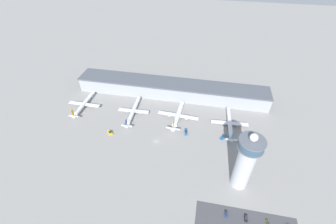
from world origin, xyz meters
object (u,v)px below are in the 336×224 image
at_px(service_truck_water, 87,103).
at_px(car_silver_sedan, 267,223).
at_px(airplane_gate_alpha, 84,104).
at_px(airplane_gate_delta, 230,123).
at_px(airplane_gate_bravo, 133,111).
at_px(car_green_van, 246,218).
at_px(service_truck_baggage, 224,137).
at_px(control_tower, 246,161).
at_px(service_truck_catering, 186,132).
at_px(airplane_gate_charlie, 178,115).
at_px(car_black_suv, 226,214).
at_px(service_truck_fuel, 110,133).

height_order(service_truck_water, car_silver_sedan, service_truck_water).
bearing_deg(airplane_gate_alpha, airplane_gate_delta, 0.05).
xyz_separation_m(airplane_gate_bravo, service_truck_water, (-53.11, 7.13, -3.42)).
bearing_deg(car_green_van, service_truck_baggage, 101.74).
distance_m(control_tower, service_truck_catering, 66.89).
distance_m(airplane_gate_bravo, service_truck_catering, 56.73).
bearing_deg(service_truck_baggage, control_tower, -76.28).
height_order(airplane_gate_charlie, service_truck_catering, airplane_gate_charlie).
bearing_deg(service_truck_baggage, airplane_gate_alpha, 173.54).
relative_size(airplane_gate_charlie, service_truck_baggage, 5.67).
bearing_deg(car_black_suv, airplane_gate_charlie, 117.98).
bearing_deg(airplane_gate_alpha, airplane_gate_charlie, 0.36).
bearing_deg(service_truck_water, control_tower, -23.60).
relative_size(car_green_van, car_black_suv, 1.02).
xyz_separation_m(control_tower, airplane_gate_alpha, (-152.03, 59.98, -20.52)).
bearing_deg(service_truck_water, service_truck_fuel, -42.28).
height_order(control_tower, car_green_van, control_tower).
height_order(airplane_gate_delta, service_truck_water, airplane_gate_delta).
relative_size(airplane_gate_delta, car_black_suv, 9.40).
bearing_deg(service_truck_water, car_silver_sedan, -28.89).
bearing_deg(airplane_gate_alpha, service_truck_water, 89.21).
height_order(airplane_gate_bravo, car_black_suv, airplane_gate_bravo).
xyz_separation_m(service_truck_baggage, car_green_van, (14.52, -69.88, -0.25)).
xyz_separation_m(service_truck_water, car_silver_sedan, (168.79, -93.15, -0.41)).
bearing_deg(airplane_gate_alpha, car_silver_sedan, -27.18).
distance_m(airplane_gate_alpha, airplane_gate_delta, 146.35).
xyz_separation_m(airplane_gate_delta, service_truck_catering, (-38.64, -16.12, -2.85)).
relative_size(service_truck_catering, service_truck_fuel, 1.29).
distance_m(airplane_gate_bravo, service_truck_fuel, 32.36).
height_order(service_truck_fuel, car_black_suv, service_truck_fuel).
bearing_deg(car_silver_sedan, airplane_gate_charlie, 129.26).
bearing_deg(service_truck_catering, airplane_gate_charlie, 121.59).
xyz_separation_m(control_tower, airplane_gate_bravo, (-98.84, 59.26, -20.44)).
distance_m(service_truck_catering, car_green_van, 84.84).
relative_size(service_truck_baggage, car_silver_sedan, 1.57).
height_order(service_truck_water, car_green_van, service_truck_water).
height_order(service_truck_fuel, service_truck_water, service_truck_water).
xyz_separation_m(airplane_gate_delta, car_silver_sedan, (22.53, -86.87, -3.13)).
bearing_deg(car_silver_sedan, control_tower, 122.20).
xyz_separation_m(airplane_gate_delta, car_black_suv, (-2.98, -85.84, -3.13)).
height_order(service_truck_catering, service_truck_fuel, service_truck_fuel).
bearing_deg(service_truck_catering, airplane_gate_delta, 22.65).
distance_m(airplane_gate_bravo, airplane_gate_charlie, 44.33).
bearing_deg(car_silver_sedan, airplane_gate_alpha, 152.82).
height_order(car_green_van, car_black_suv, car_green_van).
bearing_deg(service_truck_catering, car_silver_sedan, -49.15).
height_order(airplane_gate_bravo, airplane_gate_charlie, airplane_gate_charlie).
bearing_deg(service_truck_baggage, airplane_gate_bravo, 170.16).
bearing_deg(service_truck_fuel, service_truck_baggage, 8.02).
height_order(control_tower, car_silver_sedan, control_tower).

